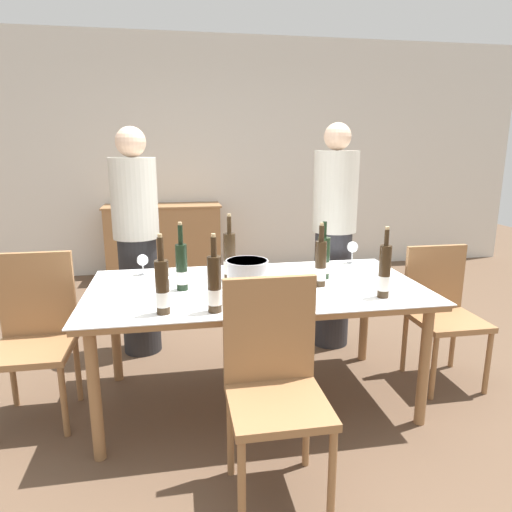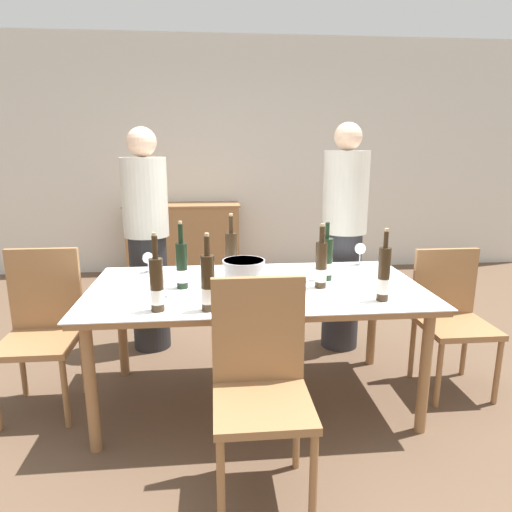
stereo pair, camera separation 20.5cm
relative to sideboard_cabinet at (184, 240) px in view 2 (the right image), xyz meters
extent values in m
plane|color=brown|center=(0.60, -2.89, -0.44)|extent=(12.00, 12.00, 0.00)
cube|color=silver|center=(0.60, 0.29, 0.96)|extent=(8.00, 0.10, 2.80)
cube|color=#996B42|center=(0.00, 0.00, -0.01)|extent=(1.30, 0.44, 0.85)
cube|color=#996B42|center=(0.00, 0.00, 0.42)|extent=(1.34, 0.46, 0.02)
cylinder|color=#996B42|center=(-0.27, -3.30, -0.09)|extent=(0.06, 0.06, 0.70)
cylinder|color=#996B42|center=(1.47, -3.30, -0.09)|extent=(0.06, 0.06, 0.70)
cylinder|color=#996B42|center=(-0.27, -2.48, -0.09)|extent=(0.06, 0.06, 0.70)
cylinder|color=#996B42|center=(1.47, -2.48, -0.09)|extent=(0.06, 0.06, 0.70)
cube|color=#996B42|center=(0.60, -2.89, 0.28)|extent=(1.90, 0.98, 0.04)
cube|color=white|center=(0.60, -2.89, 0.30)|extent=(1.93, 1.01, 0.01)
cylinder|color=silver|center=(0.51, -3.09, 0.41)|extent=(0.21, 0.21, 0.21)
cylinder|color=silver|center=(0.51, -3.09, 0.50)|extent=(0.23, 0.23, 0.01)
cylinder|color=#332314|center=(0.97, -2.95, 0.43)|extent=(0.07, 0.07, 0.27)
cylinder|color=white|center=(0.97, -2.95, 0.38)|extent=(0.07, 0.07, 0.07)
cylinder|color=#332314|center=(0.97, -2.95, 0.61)|extent=(0.03, 0.03, 0.09)
cylinder|color=tan|center=(0.97, -2.95, 0.67)|extent=(0.02, 0.02, 0.02)
cylinder|color=#332314|center=(0.46, -2.74, 0.45)|extent=(0.07, 0.07, 0.29)
cylinder|color=silver|center=(0.46, -2.74, 0.38)|extent=(0.07, 0.07, 0.08)
cylinder|color=#332314|center=(0.46, -2.74, 0.64)|extent=(0.03, 0.03, 0.10)
cylinder|color=tan|center=(0.46, -2.74, 0.70)|extent=(0.02, 0.02, 0.02)
cylinder|color=#332314|center=(0.07, -3.26, 0.43)|extent=(0.07, 0.07, 0.27)
cylinder|color=white|center=(0.07, -3.26, 0.38)|extent=(0.07, 0.07, 0.07)
cylinder|color=#332314|center=(0.07, -3.26, 0.62)|extent=(0.03, 0.03, 0.11)
cylinder|color=tan|center=(0.07, -3.26, 0.69)|extent=(0.02, 0.02, 0.02)
cylinder|color=#332314|center=(1.24, -3.21, 0.44)|extent=(0.06, 0.06, 0.29)
cylinder|color=white|center=(1.24, -3.21, 0.38)|extent=(0.06, 0.06, 0.08)
cylinder|color=#332314|center=(1.24, -3.21, 0.63)|extent=(0.02, 0.02, 0.09)
cylinder|color=tan|center=(1.24, -3.21, 0.68)|extent=(0.02, 0.02, 0.02)
cylinder|color=#332314|center=(0.32, -3.28, 0.44)|extent=(0.07, 0.07, 0.28)
cylinder|color=white|center=(0.32, -3.28, 0.38)|extent=(0.07, 0.07, 0.08)
cylinder|color=#332314|center=(0.32, -3.28, 0.63)|extent=(0.03, 0.03, 0.10)
cylinder|color=tan|center=(0.32, -3.28, 0.68)|extent=(0.02, 0.02, 0.02)
cylinder|color=black|center=(1.03, -2.80, 0.43)|extent=(0.08, 0.08, 0.26)
cylinder|color=silver|center=(1.03, -2.80, 0.37)|extent=(0.08, 0.08, 0.07)
cylinder|color=black|center=(1.03, -2.80, 0.61)|extent=(0.03, 0.03, 0.10)
cylinder|color=black|center=(0.17, -2.89, 0.43)|extent=(0.07, 0.07, 0.26)
cylinder|color=white|center=(0.17, -2.89, 0.37)|extent=(0.07, 0.07, 0.07)
cylinder|color=black|center=(0.17, -2.89, 0.62)|extent=(0.03, 0.03, 0.11)
cylinder|color=tan|center=(0.17, -2.89, 0.68)|extent=(0.02, 0.02, 0.02)
cylinder|color=white|center=(0.10, -3.06, 0.30)|extent=(0.07, 0.07, 0.00)
cylinder|color=white|center=(0.10, -3.06, 0.34)|extent=(0.01, 0.01, 0.07)
sphere|color=white|center=(0.10, -3.06, 0.40)|extent=(0.07, 0.07, 0.07)
cylinder|color=white|center=(1.35, -2.47, 0.30)|extent=(0.07, 0.07, 0.00)
cylinder|color=white|center=(1.35, -2.47, 0.35)|extent=(0.01, 0.01, 0.08)
sphere|color=white|center=(1.35, -2.47, 0.42)|extent=(0.08, 0.08, 0.08)
cylinder|color=white|center=(-0.07, -2.53, 0.30)|extent=(0.06, 0.06, 0.00)
cylinder|color=white|center=(-0.07, -2.53, 0.34)|extent=(0.01, 0.01, 0.07)
sphere|color=white|center=(-0.07, -2.53, 0.40)|extent=(0.07, 0.07, 0.07)
cylinder|color=#996B42|center=(-0.48, -3.07, -0.23)|extent=(0.03, 0.03, 0.41)
cylinder|color=#996B42|center=(-0.85, -2.70, -0.23)|extent=(0.03, 0.03, 0.41)
cylinder|color=#996B42|center=(-0.48, -2.70, -0.23)|extent=(0.03, 0.03, 0.41)
cube|color=#996B42|center=(-0.66, -2.89, -0.01)|extent=(0.42, 0.42, 0.04)
cube|color=#996B42|center=(-0.66, -2.70, 0.26)|extent=(0.42, 0.04, 0.50)
cylinder|color=#996B42|center=(0.36, -3.89, -0.21)|extent=(0.03, 0.03, 0.44)
cylinder|color=#996B42|center=(0.73, -3.89, -0.21)|extent=(0.03, 0.03, 0.44)
cylinder|color=#996B42|center=(0.36, -3.52, -0.21)|extent=(0.03, 0.03, 0.44)
cylinder|color=#996B42|center=(0.73, -3.52, -0.21)|extent=(0.03, 0.03, 0.44)
cube|color=#996B42|center=(0.55, -3.71, 0.03)|extent=(0.42, 0.42, 0.04)
cube|color=#996B42|center=(0.55, -3.52, 0.29)|extent=(0.42, 0.04, 0.49)
cylinder|color=#996B42|center=(1.67, -3.07, -0.23)|extent=(0.03, 0.03, 0.42)
cylinder|color=#996B42|center=(2.04, -3.07, -0.23)|extent=(0.03, 0.03, 0.42)
cylinder|color=#996B42|center=(1.67, -2.70, -0.23)|extent=(0.03, 0.03, 0.42)
cylinder|color=#996B42|center=(2.04, -2.70, -0.23)|extent=(0.03, 0.03, 0.42)
cube|color=#996B42|center=(1.86, -2.89, 0.00)|extent=(0.42, 0.42, 0.04)
cube|color=#996B42|center=(1.86, -2.70, 0.24)|extent=(0.42, 0.04, 0.44)
cylinder|color=#262628|center=(-0.14, -2.03, 0.01)|extent=(0.28, 0.28, 0.88)
cylinder|color=beige|center=(-0.14, -2.03, 0.73)|extent=(0.33, 0.33, 0.57)
sphere|color=beige|center=(-0.14, -2.03, 1.13)|extent=(0.21, 0.21, 0.21)
cylinder|color=#2D2D33|center=(1.33, -2.15, 0.02)|extent=(0.28, 0.28, 0.91)
cylinder|color=beige|center=(1.33, -2.15, 0.77)|extent=(0.33, 0.33, 0.60)
sphere|color=beige|center=(1.33, -2.15, 1.17)|extent=(0.20, 0.20, 0.20)
camera|label=1|loc=(0.15, -5.40, 1.09)|focal=32.00mm
camera|label=2|loc=(0.36, -5.43, 1.09)|focal=32.00mm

